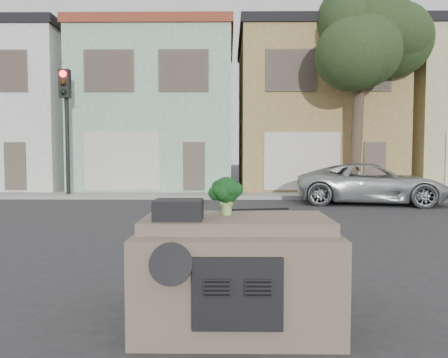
{
  "coord_description": "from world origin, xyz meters",
  "views": [
    {
      "loc": [
        -0.07,
        -7.68,
        1.78
      ],
      "look_at": [
        -0.17,
        0.5,
        1.3
      ],
      "focal_mm": 35.0,
      "sensor_mm": 36.0,
      "label": 1
    }
  ],
  "objects": [
    {
      "name": "tree_near",
      "position": [
        5.0,
        9.8,
        4.25
      ],
      "size": [
        4.4,
        4.0,
        8.5
      ],
      "primitive_type": "cube",
      "color": "#263B1B",
      "rests_on": "ground"
    },
    {
      "name": "instrument_hump",
      "position": [
        -0.58,
        -3.35,
        1.22
      ],
      "size": [
        0.48,
        0.38,
        0.2
      ],
      "primitive_type": "cube",
      "color": "black",
      "rests_on": "car_dashboard"
    },
    {
      "name": "townhouse_tan",
      "position": [
        4.0,
        14.5,
        3.77
      ],
      "size": [
        7.2,
        8.2,
        7.55
      ],
      "primitive_type": "cube",
      "color": "#A0834C",
      "rests_on": "ground"
    },
    {
      "name": "wiper_arm",
      "position": [
        0.28,
        -2.62,
        1.13
      ],
      "size": [
        0.69,
        0.15,
        0.02
      ],
      "primitive_type": "cube",
      "rotation": [
        0.0,
        0.0,
        0.17
      ],
      "color": "black",
      "rests_on": "car_dashboard"
    },
    {
      "name": "ground_plane",
      "position": [
        0.0,
        0.0,
        0.0
      ],
      "size": [
        120.0,
        120.0,
        0.0
      ],
      "primitive_type": "plane",
      "color": "#303033",
      "rests_on": "ground"
    },
    {
      "name": "traffic_signal",
      "position": [
        -6.5,
        9.5,
        2.55
      ],
      "size": [
        0.4,
        0.4,
        5.1
      ],
      "primitive_type": "cube",
      "color": "black",
      "rests_on": "ground"
    },
    {
      "name": "car_dashboard",
      "position": [
        0.0,
        -3.0,
        0.56
      ],
      "size": [
        2.0,
        1.8,
        1.12
      ],
      "primitive_type": "cube",
      "color": "#6E5C4B",
      "rests_on": "ground"
    },
    {
      "name": "townhouse_mint",
      "position": [
        -3.5,
        14.5,
        3.77
      ],
      "size": [
        7.2,
        8.2,
        7.55
      ],
      "primitive_type": "cube",
      "color": "#98C2A1",
      "rests_on": "ground"
    },
    {
      "name": "silver_pickup",
      "position": [
        4.95,
        7.69,
        0.0
      ],
      "size": [
        5.52,
        3.28,
        1.44
      ],
      "primitive_type": "imported",
      "rotation": [
        0.0,
        0.0,
        1.39
      ],
      "color": "#A9ADB0",
      "rests_on": "ground"
    },
    {
      "name": "sidewalk",
      "position": [
        0.0,
        10.5,
        0.07
      ],
      "size": [
        40.0,
        3.0,
        0.15
      ],
      "primitive_type": "cube",
      "color": "gray",
      "rests_on": "ground"
    },
    {
      "name": "broccoli",
      "position": [
        -0.1,
        -3.02,
        1.33
      ],
      "size": [
        0.35,
        0.35,
        0.42
      ],
      "primitive_type": "cube",
      "rotation": [
        0.0,
        0.0,
        3.16
      ],
      "color": "black",
      "rests_on": "car_dashboard"
    },
    {
      "name": "townhouse_white",
      "position": [
        -11.0,
        14.5,
        3.77
      ],
      "size": [
        7.2,
        8.2,
        7.55
      ],
      "primitive_type": "cube",
      "color": "silver",
      "rests_on": "ground"
    }
  ]
}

